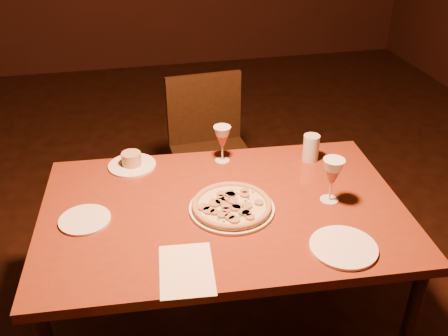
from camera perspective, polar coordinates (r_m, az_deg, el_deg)
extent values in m
plane|color=#321810|center=(2.42, -7.38, -16.92)|extent=(7.00, 7.00, 0.00)
cube|color=maroon|center=(1.86, -0.09, -4.97)|extent=(1.39, 0.95, 0.04)
cylinder|color=black|center=(2.39, -16.22, -7.80)|extent=(0.05, 0.05, 0.68)
cylinder|color=black|center=(2.50, 12.67, -5.32)|extent=(0.05, 0.05, 0.68)
cube|color=black|center=(2.69, -1.17, 1.00)|extent=(0.44, 0.44, 0.04)
cube|color=black|center=(2.76, -2.29, 6.82)|extent=(0.41, 0.06, 0.39)
cylinder|color=black|center=(2.65, -3.66, -5.59)|extent=(0.04, 0.04, 0.42)
cylinder|color=black|center=(2.92, -5.17, -1.83)|extent=(0.04, 0.04, 0.42)
cylinder|color=black|center=(2.73, 3.23, -4.41)|extent=(0.04, 0.04, 0.42)
cylinder|color=black|center=(2.99, 1.12, -0.85)|extent=(0.04, 0.04, 0.42)
cylinder|color=white|center=(1.83, 0.89, -4.64)|extent=(0.31, 0.31, 0.01)
cylinder|color=beige|center=(1.83, 0.89, -4.35)|extent=(0.28, 0.28, 0.01)
torus|color=tan|center=(1.82, 0.90, -4.21)|extent=(0.29, 0.29, 0.02)
cylinder|color=white|center=(2.13, -10.46, 0.31)|extent=(0.20, 0.20, 0.01)
cylinder|color=tan|center=(2.12, -10.54, 1.05)|extent=(0.08, 0.08, 0.05)
cylinder|color=silver|center=(2.15, 9.90, 2.30)|extent=(0.07, 0.07, 0.11)
cylinder|color=white|center=(1.85, -15.63, -5.72)|extent=(0.18, 0.18, 0.01)
cylinder|color=white|center=(1.71, 13.49, -8.81)|extent=(0.22, 0.22, 0.01)
cube|color=white|center=(1.59, -4.32, -11.52)|extent=(0.19, 0.26, 0.00)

